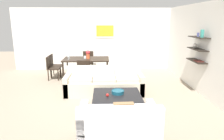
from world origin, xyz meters
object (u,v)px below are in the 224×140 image
at_px(apple_on_coffee_table, 107,95).
at_px(wine_glass_head, 87,54).
at_px(dining_chair_left_far, 54,64).
at_px(loveseat_white, 119,124).
at_px(centerpiece_vase, 88,54).
at_px(coffee_table, 117,102).
at_px(dining_chair_foot, 84,71).
at_px(wine_glass_left_near, 68,56).
at_px(wine_glass_foot, 85,57).
at_px(dining_chair_head, 88,60).
at_px(dining_table, 86,60).
at_px(decorative_bowl, 118,92).
at_px(dining_chair_left_near, 52,66).
at_px(wine_glass_left_far, 69,55).
at_px(sofa_beige, 104,83).

relative_size(apple_on_coffee_table, wine_glass_head, 0.43).
relative_size(dining_chair_left_far, wine_glass_head, 5.03).
relative_size(loveseat_white, centerpiece_vase, 4.74).
bearing_deg(coffee_table, wine_glass_head, 106.51).
distance_m(coffee_table, dining_chair_foot, 2.29).
bearing_deg(wine_glass_left_near, wine_glass_foot, -26.20).
relative_size(dining_chair_left_far, dining_chair_head, 1.00).
bearing_deg(dining_table, coffee_table, -71.15).
distance_m(loveseat_white, dining_chair_head, 5.27).
distance_m(coffee_table, dining_chair_head, 4.00).
distance_m(decorative_bowl, dining_chair_left_near, 3.51).
bearing_deg(apple_on_coffee_table, dining_chair_left_far, 121.83).
xyz_separation_m(dining_chair_foot, wine_glass_left_far, (-0.65, 1.04, 0.36)).
distance_m(dining_chair_left_near, wine_glass_foot, 1.35).
relative_size(coffee_table, dining_chair_foot, 1.35).
bearing_deg(apple_on_coffee_table, dining_chair_foot, 109.66).
relative_size(dining_chair_head, dining_chair_left_near, 1.00).
distance_m(dining_table, dining_chair_head, 0.93).
bearing_deg(dining_chair_left_far, loveseat_white, -63.57).
bearing_deg(coffee_table, apple_on_coffee_table, -154.16).
xyz_separation_m(coffee_table, wine_glass_head, (-1.01, 3.39, 0.68)).
xyz_separation_m(coffee_table, dining_table, (-1.01, 2.95, 0.49)).
height_order(loveseat_white, wine_glass_head, wine_glass_head).
bearing_deg(decorative_bowl, dining_chair_left_near, 131.17).
distance_m(coffee_table, apple_on_coffee_table, 0.35).
xyz_separation_m(loveseat_white, wine_glass_left_far, (-1.61, 4.39, 0.58)).
distance_m(decorative_bowl, wine_glass_left_far, 3.46).
bearing_deg(decorative_bowl, sofa_beige, 106.87).
bearing_deg(wine_glass_left_far, dining_chair_left_far, 170.62).
bearing_deg(dining_chair_head, wine_glass_head, -90.00).
bearing_deg(dining_table, dining_chair_head, 90.00).
height_order(sofa_beige, decorative_bowl, sofa_beige).
relative_size(dining_chair_head, wine_glass_left_near, 5.38).
xyz_separation_m(loveseat_white, coffee_table, (0.05, 1.32, -0.10)).
bearing_deg(loveseat_white, sofa_beige, 96.12).
height_order(decorative_bowl, wine_glass_left_near, wine_glass_left_near).
relative_size(wine_glass_head, wine_glass_foot, 0.96).
relative_size(apple_on_coffee_table, dining_chair_left_near, 0.09).
relative_size(decorative_bowl, wine_glass_head, 1.84).
height_order(loveseat_white, dining_chair_foot, dining_chair_foot).
bearing_deg(dining_chair_left_near, apple_on_coffee_table, -54.22).
xyz_separation_m(apple_on_coffee_table, dining_chair_foot, (-0.77, 2.15, 0.09)).
distance_m(sofa_beige, dining_chair_foot, 1.09).
height_order(coffee_table, apple_on_coffee_table, apple_on_coffee_table).
bearing_deg(wine_glass_left_near, dining_table, 10.87).
bearing_deg(dining_table, wine_glass_head, 90.00).
relative_size(dining_chair_left_near, wine_glass_left_near, 5.38).
bearing_deg(dining_chair_foot, centerpiece_vase, 85.43).
bearing_deg(dining_chair_left_far, dining_table, -10.15).
xyz_separation_m(decorative_bowl, dining_table, (-1.03, 2.87, 0.26)).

